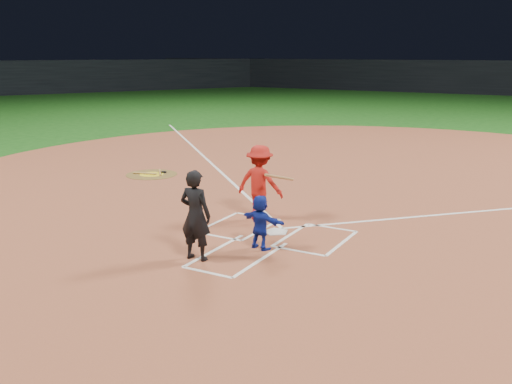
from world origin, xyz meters
The scene contains 13 objects.
ground centered at (0.00, 0.00, 0.00)m, with size 120.00×120.00×0.00m, color #144812.
home_plate_dirt centered at (0.00, 6.00, 0.01)m, with size 28.00×28.00×0.01m, color brown.
stadium_wall_far centered at (0.00, 48.00, 1.60)m, with size 80.00×1.20×3.20m, color black.
home_plate centered at (0.00, 0.00, 0.02)m, with size 0.60×0.60×0.02m, color silver.
on_deck_circle centered at (-6.48, 3.51, 0.02)m, with size 1.70×1.70×0.01m, color brown.
on_deck_logo centered at (-6.48, 3.51, 0.02)m, with size 0.80×0.80×0.00m, color yellow.
on_deck_bat_a centered at (-6.33, 3.76, 0.05)m, with size 0.06×0.06×0.84m, color #A4793C.
on_deck_bat_b centered at (-6.68, 3.41, 0.05)m, with size 0.06×0.06×0.84m, color #A27B3B.
bat_weight_donut centered at (-6.28, 3.91, 0.05)m, with size 0.19×0.19×0.05m, color black.
catcher centered at (0.22, -1.15, 0.59)m, with size 1.06×0.34×1.15m, color #122599.
umpire centered at (-0.58, -2.31, 0.91)m, with size 0.66×0.43×1.80m, color black.
chalk_markings centered at (0.00, 5.29, 0.01)m, with size 28.35×17.32×0.01m.
batter_at_plate centered at (-0.84, 0.75, 0.92)m, with size 1.41×0.91×1.82m.
Camera 1 is at (5.62, -11.01, 4.00)m, focal length 40.00 mm.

